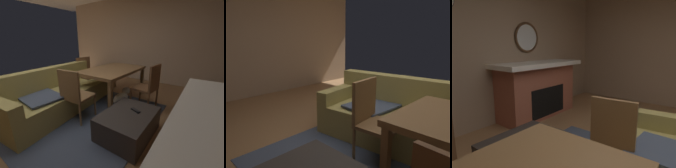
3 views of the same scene
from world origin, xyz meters
TOP-DOWN VIEW (x-y plane):
  - floor at (0.00, 0.00)m, footprint 8.02×8.02m
  - wall_right_window_side at (3.34, 0.00)m, footprint 0.12×5.96m
  - area_rug at (0.38, -0.51)m, footprint 2.60×2.00m
  - couch at (0.29, 0.29)m, footprint 2.37×1.12m
  - ottoman_coffee_table at (0.38, -1.26)m, footprint 0.91×0.68m
  - tv_remote at (0.48, -1.32)m, footprint 0.11×0.17m
  - dining_table at (1.35, -0.31)m, footprint 1.55×0.99m
  - dining_chair_west at (0.19, -0.32)m, footprint 0.48×0.48m
  - dining_chair_north at (1.36, 0.58)m, footprint 0.47×0.47m
  - dining_chair_south at (1.34, -1.19)m, footprint 0.48×0.48m
  - potted_plant at (2.07, 1.60)m, footprint 0.34×0.34m
  - small_dog at (1.17, -0.67)m, footprint 0.52×0.26m

SIDE VIEW (x-z plane):
  - floor at x=0.00m, z-range 0.00..0.00m
  - area_rug at x=0.38m, z-range 0.00..0.01m
  - ottoman_coffee_table at x=0.38m, z-range 0.00..0.36m
  - small_dog at x=1.17m, z-range 0.02..0.35m
  - couch at x=0.29m, z-range -0.12..0.73m
  - potted_plant at x=2.07m, z-range 0.05..0.58m
  - tv_remote at x=0.48m, z-range 0.36..0.39m
  - dining_chair_west at x=0.19m, z-range 0.06..0.99m
  - dining_chair_north at x=1.36m, z-range 0.06..0.99m
  - dining_chair_south at x=1.34m, z-range 0.06..0.99m
  - dining_table at x=1.35m, z-range 0.29..1.03m
  - wall_right_window_side at x=3.34m, z-range 0.00..2.74m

